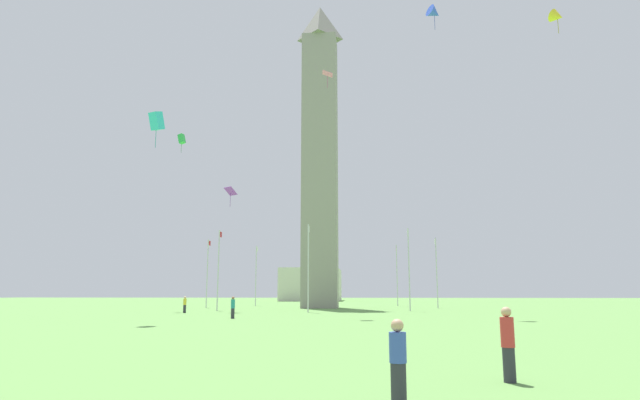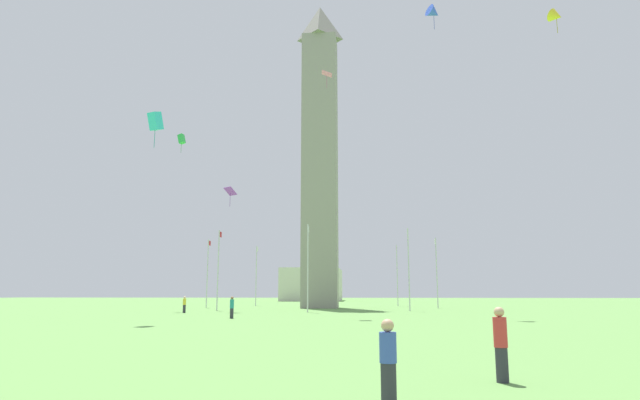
{
  "view_description": "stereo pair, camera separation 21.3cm",
  "coord_description": "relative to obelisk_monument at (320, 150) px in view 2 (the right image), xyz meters",
  "views": [
    {
      "loc": [
        -71.73,
        -5.81,
        2.09
      ],
      "look_at": [
        0.0,
        0.0,
        14.59
      ],
      "focal_mm": 29.83,
      "sensor_mm": 36.0,
      "label": 1
    },
    {
      "loc": [
        -71.71,
        -6.02,
        2.09
      ],
      "look_at": [
        0.0,
        0.0,
        14.59
      ],
      "focal_mm": 29.83,
      "sensor_mm": 36.0,
      "label": 2
    }
  ],
  "objects": [
    {
      "name": "kite_green_box",
      "position": [
        -10.35,
        16.22,
        -1.04
      ],
      "size": [
        0.84,
        1.03,
        2.38
      ],
      "color": "green"
    },
    {
      "name": "kite_blue_delta",
      "position": [
        -21.05,
        -13.37,
        8.39
      ],
      "size": [
        1.87,
        1.96,
        2.62
      ],
      "color": "blue"
    },
    {
      "name": "flagpole_ne",
      "position": [
        11.0,
        10.95,
        -16.65
      ],
      "size": [
        1.12,
        0.14,
        9.26
      ],
      "color": "silver",
      "rests_on": "ground"
    },
    {
      "name": "flagpole_w",
      "position": [
        0.05,
        -15.48,
        -16.65
      ],
      "size": [
        1.12,
        0.14,
        9.26
      ],
      "color": "silver",
      "rests_on": "ground"
    },
    {
      "name": "ground_plane",
      "position": [
        0.0,
        0.0,
        -21.68
      ],
      "size": [
        260.0,
        260.0,
        0.0
      ],
      "primitive_type": "plane",
      "color": "#609347"
    },
    {
      "name": "distant_building",
      "position": [
        59.73,
        6.86,
        -17.85
      ],
      "size": [
        20.47,
        13.72,
        7.67
      ],
      "color": "beige",
      "rests_on": "ground"
    },
    {
      "name": "kite_pink_diamond",
      "position": [
        -23.36,
        -2.62,
        1.16
      ],
      "size": [
        1.12,
        1.07,
        1.64
      ],
      "color": "pink"
    },
    {
      "name": "obelisk_monument",
      "position": [
        0.0,
        0.0,
        0.0
      ],
      "size": [
        4.77,
        4.77,
        43.36
      ],
      "color": "gray",
      "rests_on": "ground"
    },
    {
      "name": "person_red_shirt",
      "position": [
        -58.44,
        -9.2,
        -20.82
      ],
      "size": [
        0.32,
        0.32,
        1.74
      ],
      "rotation": [
        0.0,
        0.0,
        0.02
      ],
      "color": "#2D2D38",
      "rests_on": "ground"
    },
    {
      "name": "flagpole_se",
      "position": [
        -10.9,
        10.95,
        -16.65
      ],
      "size": [
        1.12,
        0.14,
        9.26
      ],
      "color": "silver",
      "rests_on": "ground"
    },
    {
      "name": "flagpole_n",
      "position": [
        15.54,
        0.0,
        -16.65
      ],
      "size": [
        1.12,
        0.14,
        9.26
      ],
      "color": "silver",
      "rests_on": "ground"
    },
    {
      "name": "kite_purple_diamond",
      "position": [
        -12.96,
        9.25,
        -8.24
      ],
      "size": [
        1.59,
        1.66,
        2.22
      ],
      "color": "purple"
    },
    {
      "name": "flagpole_s",
      "position": [
        -15.43,
        0.0,
        -16.65
      ],
      "size": [
        1.12,
        0.14,
        9.26
      ],
      "color": "silver",
      "rests_on": "ground"
    },
    {
      "name": "flagpole_e",
      "position": [
        0.05,
        15.48,
        -16.65
      ],
      "size": [
        1.12,
        0.14,
        9.26
      ],
      "color": "silver",
      "rests_on": "ground"
    },
    {
      "name": "person_teal_shirt",
      "position": [
        -28.89,
        4.7,
        -20.81
      ],
      "size": [
        0.32,
        0.32,
        1.74
      ],
      "rotation": [
        0.0,
        0.0,
        -0.52
      ],
      "color": "#2D2D38",
      "rests_on": "ground"
    },
    {
      "name": "kite_cyan_box",
      "position": [
        -34.31,
        9.63,
        -6.83
      ],
      "size": [
        1.3,
        1.11,
        2.83
      ],
      "color": "#33C6D1"
    },
    {
      "name": "kite_yellow_delta",
      "position": [
        -33.14,
        -20.75,
        1.01
      ],
      "size": [
        1.58,
        1.6,
        2.02
      ],
      "color": "yellow"
    },
    {
      "name": "person_blue_shirt",
      "position": [
        -61.47,
        -6.42,
        -20.89
      ],
      "size": [
        0.32,
        0.32,
        1.59
      ],
      "rotation": [
        0.0,
        0.0,
        0.51
      ],
      "color": "#2D2D38",
      "rests_on": "ground"
    },
    {
      "name": "flagpole_nw",
      "position": [
        11.0,
        -10.95,
        -16.65
      ],
      "size": [
        1.12,
        0.14,
        9.26
      ],
      "color": "silver",
      "rests_on": "ground"
    },
    {
      "name": "flagpole_sw",
      "position": [
        -10.9,
        -10.95,
        -16.65
      ],
      "size": [
        1.12,
        0.14,
        9.26
      ],
      "color": "silver",
      "rests_on": "ground"
    },
    {
      "name": "person_yellow_shirt",
      "position": [
        -17.73,
        12.45,
        -20.85
      ],
      "size": [
        0.32,
        0.32,
        1.67
      ],
      "rotation": [
        0.0,
        0.0,
        -0.23
      ],
      "color": "#2D2D38",
      "rests_on": "ground"
    }
  ]
}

